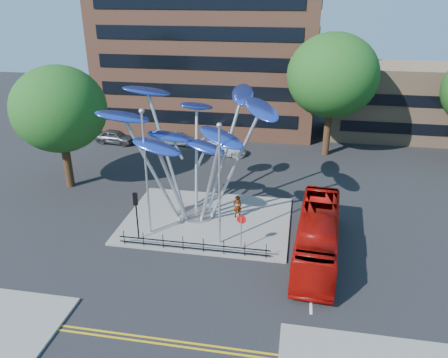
% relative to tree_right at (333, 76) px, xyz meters
% --- Properties ---
extents(ground, '(120.00, 120.00, 0.00)m').
position_rel_tree_right_xyz_m(ground, '(-8.00, -22.00, -8.04)').
color(ground, black).
rests_on(ground, ground).
extents(traffic_island, '(12.00, 9.00, 0.15)m').
position_rel_tree_right_xyz_m(traffic_island, '(-9.00, -16.00, -7.96)').
color(traffic_island, slate).
rests_on(traffic_island, ground).
extents(double_yellow_near, '(40.00, 0.12, 0.01)m').
position_rel_tree_right_xyz_m(double_yellow_near, '(-8.00, -28.00, -8.03)').
color(double_yellow_near, gold).
rests_on(double_yellow_near, ground).
extents(double_yellow_far, '(40.00, 0.12, 0.01)m').
position_rel_tree_right_xyz_m(double_yellow_far, '(-8.00, -28.30, -8.03)').
color(double_yellow_far, gold).
rests_on(double_yellow_far, ground).
extents(low_building_near, '(15.00, 8.00, 8.00)m').
position_rel_tree_right_xyz_m(low_building_near, '(8.00, 8.00, -4.04)').
color(low_building_near, '#9D7B5C').
rests_on(low_building_near, ground).
extents(tree_right, '(8.80, 8.80, 12.11)m').
position_rel_tree_right_xyz_m(tree_right, '(0.00, 0.00, 0.00)').
color(tree_right, black).
rests_on(tree_right, ground).
extents(tree_left, '(7.60, 7.60, 10.32)m').
position_rel_tree_right_xyz_m(tree_left, '(-22.00, -12.00, -1.24)').
color(tree_left, black).
rests_on(tree_left, ground).
extents(leaf_sculpture, '(12.72, 9.54, 9.51)m').
position_rel_tree_right_xyz_m(leaf_sculpture, '(-10.07, -15.32, -1.16)').
color(leaf_sculpture, '#9EA0A5').
rests_on(leaf_sculpture, traffic_island).
extents(street_lamp_left, '(0.36, 0.36, 8.80)m').
position_rel_tree_right_xyz_m(street_lamp_left, '(-12.50, -18.50, -2.68)').
color(street_lamp_left, '#9EA0A5').
rests_on(street_lamp_left, traffic_island).
extents(street_lamp_right, '(0.36, 0.36, 8.30)m').
position_rel_tree_right_xyz_m(street_lamp_right, '(-7.50, -19.00, -2.94)').
color(street_lamp_right, '#9EA0A5').
rests_on(street_lamp_right, traffic_island).
extents(traffic_light_island, '(0.28, 0.18, 3.42)m').
position_rel_tree_right_xyz_m(traffic_light_island, '(-13.00, -19.50, -5.42)').
color(traffic_light_island, black).
rests_on(traffic_light_island, traffic_island).
extents(no_entry_sign_island, '(0.60, 0.10, 2.45)m').
position_rel_tree_right_xyz_m(no_entry_sign_island, '(-6.00, -19.48, -6.22)').
color(no_entry_sign_island, '#9EA0A5').
rests_on(no_entry_sign_island, traffic_island).
extents(pedestrian_railing_front, '(10.00, 0.06, 1.00)m').
position_rel_tree_right_xyz_m(pedestrian_railing_front, '(-9.00, -20.30, -7.48)').
color(pedestrian_railing_front, black).
rests_on(pedestrian_railing_front, traffic_island).
extents(red_bus, '(3.16, 10.51, 2.89)m').
position_rel_tree_right_xyz_m(red_bus, '(-1.19, -19.16, -6.59)').
color(red_bus, '#9C0B07').
rests_on(red_bus, ground).
extents(pedestrian, '(0.75, 0.62, 1.76)m').
position_rel_tree_right_xyz_m(pedestrian, '(-6.89, -15.27, -7.01)').
color(pedestrian, gray).
rests_on(pedestrian, traffic_island).
extents(parked_car_left, '(4.65, 2.33, 1.52)m').
position_rel_tree_right_xyz_m(parked_car_left, '(-22.71, -0.56, -7.28)').
color(parked_car_left, '#3B3E42').
rests_on(parked_car_left, ground).
extents(parked_car_mid, '(3.91, 1.53, 1.27)m').
position_rel_tree_right_xyz_m(parked_car_mid, '(-15.60, 0.21, -7.40)').
color(parked_car_mid, '#94979B').
rests_on(parked_car_mid, ground).
extents(parked_car_right, '(5.10, 2.59, 1.42)m').
position_rel_tree_right_xyz_m(parked_car_right, '(-10.41, -1.83, -7.33)').
color(parked_car_right, silver).
rests_on(parked_car_right, ground).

